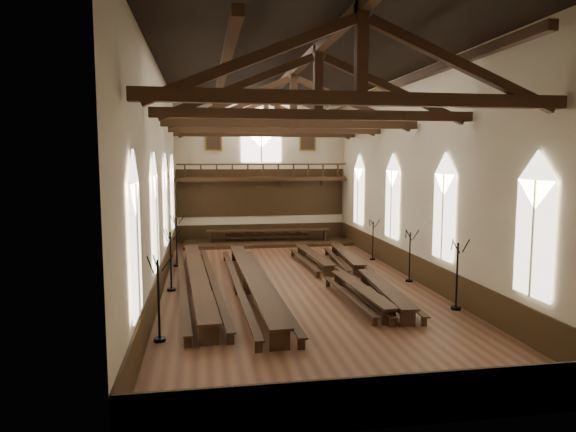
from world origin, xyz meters
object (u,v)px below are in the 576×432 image
Objects in this scene: candelabrum_left_far at (177,251)px; candelabrum_right_far at (373,248)px; refectory_row_a at (197,277)px; candelabrum_right_near at (456,288)px; refectory_row_c at (334,272)px; dais at (268,243)px; refectory_row_d at (363,271)px; candelabrum_left_mid at (171,272)px; candelabrum_right_mid at (409,266)px; candelabrum_left_near at (159,315)px; high_table at (268,231)px; refectory_row_b at (252,279)px.

candelabrum_left_far reaches higher than candelabrum_right_far.
candelabrum_right_far reaches higher than refectory_row_a.
refectory_row_c is at bearing 124.39° from candelabrum_right_near.
refectory_row_d is at bearing -74.70° from dais.
candelabrum_left_mid is 1.01× the size of candelabrum_right_near.
refectory_row_a is 6.32× the size of candelabrum_right_far.
candelabrum_right_near is 4.60m from candelabrum_right_mid.
candelabrum_right_near reaches higher than candelabrum_right_far.
candelabrum_left_near is at bearing -90.00° from candelabrum_left_mid.
dais is (4.69, 11.65, -0.48)m from refectory_row_a.
high_table is (-1.72, 11.21, 0.39)m from refectory_row_c.
candelabrum_right_far is at bearing 90.00° from candelabrum_right_mid.
candelabrum_left_far reaches higher than dais.
refectory_row_a is at bearing -111.95° from dais.
refectory_row_c reaches higher than dais.
candelabrum_left_far is (-3.51, 6.07, 0.28)m from refectory_row_b.
candelabrum_left_far is at bearing 147.49° from refectory_row_c.
candelabrum_left_far is 11.10m from candelabrum_right_far.
candelabrum_right_mid is (11.10, -5.40, -0.10)m from candelabrum_left_far.
candelabrum_left_far is (-5.83, -6.40, -0.02)m from high_table.
high_table reaches higher than refectory_row_a.
dais is 4.55× the size of candelabrum_right_mid.
refectory_row_d is at bearing 1.99° from refectory_row_a.
candelabrum_right_near is at bearing -90.00° from candelabrum_right_mid.
refectory_row_a is 11.24m from candelabrum_right_far.
refectory_row_b is at bearing -18.95° from refectory_row_a.
dais is at bearing 107.82° from candelabrum_right_near.
candelabrum_left_mid is (-1.13, -0.03, 0.26)m from refectory_row_a.
refectory_row_d is 1.22× the size of dais.
dais is 8.69m from candelabrum_left_far.
candelabrum_left_near is 1.13× the size of candelabrum_right_mid.
high_table is (2.32, 12.46, 0.30)m from refectory_row_b.
refectory_row_a is 2.51m from refectory_row_b.
candelabrum_right_mid is 5.35m from candelabrum_right_far.
candelabrum_left_mid is 5.28m from candelabrum_left_far.
high_table is 8.33m from candelabrum_right_far.
dais is at bearing 129.28° from candelabrum_right_far.
candelabrum_right_far is at bearing 27.58° from refectory_row_a.
dais is at bearing 105.30° from refectory_row_d.
candelabrum_left_near is at bearing -100.01° from refectory_row_a.
candelabrum_left_near reaches higher than refectory_row_c.
refectory_row_d is 2.21m from candelabrum_right_mid.
refectory_row_c is at bearing 3.50° from candelabrum_left_mid.
candelabrum_right_far is (3.55, 4.77, 0.23)m from refectory_row_c.
candelabrum_right_far is (5.27, -6.44, -0.16)m from high_table.
refectory_row_a is 1.01× the size of refectory_row_b.
refectory_row_c is 4.85× the size of candelabrum_left_near.
refectory_row_b is at bearing 152.63° from candelabrum_right_near.
candelabrum_right_near is at bearing 8.62° from candelabrum_left_near.
dais is at bearing 68.05° from refectory_row_a.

